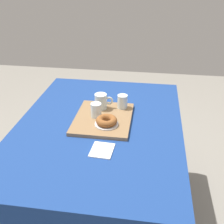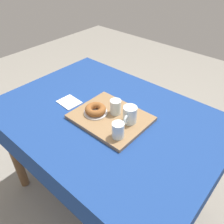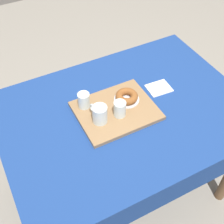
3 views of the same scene
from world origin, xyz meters
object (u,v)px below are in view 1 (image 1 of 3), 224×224
Objects in this scene: tea_mug_left at (101,102)px; sugar_donut_left at (107,121)px; water_glass_far at (96,111)px; donut_plate_left at (107,124)px; dining_table at (99,139)px; water_glass_near at (122,102)px; serving_tray at (103,119)px; paper_napkin at (102,150)px.

sugar_donut_left is (-0.19, -0.07, -0.02)m from tea_mug_left.
donut_plate_left is (-0.08, -0.08, -0.04)m from water_glass_far.
dining_table is 15.46× the size of water_glass_near.
dining_table is 10.96× the size of sugar_donut_left.
water_glass_near is 0.19m from water_glass_far.
sugar_donut_left reaches higher than dining_table.
dining_table is 0.23m from tea_mug_left.
serving_tray is 0.30m from paper_napkin.
sugar_donut_left is at bearing -137.78° from water_glass_far.
water_glass_far is at bearing 27.76° from dining_table.
tea_mug_left is 0.42m from paper_napkin.
serving_tray is at bearing 22.46° from donut_plate_left.
tea_mug_left is (0.15, 0.01, 0.17)m from dining_table.
water_glass_far reaches higher than paper_napkin.
dining_table is 0.16m from sugar_donut_left.
donut_plate_left is at bearing 0.00° from sugar_donut_left.
sugar_donut_left is at bearing 3.50° from paper_napkin.
donut_plate_left reaches higher than serving_tray.
tea_mug_left is 0.13m from water_glass_near.
water_glass_near reaches higher than serving_tray.
water_glass_far is 0.11m from sugar_donut_left.
donut_plate_left is 1.04× the size of paper_napkin.
donut_plate_left is (-0.22, 0.06, -0.03)m from water_glass_near.
sugar_donut_left is 0.92× the size of paper_napkin.
paper_napkin is at bearing 173.46° from water_glass_near.
dining_table is 0.28m from paper_napkin.
sugar_donut_left is 0.22m from paper_napkin.
water_glass_far is at bearing 16.47° from paper_napkin.
serving_tray is at bearing 22.46° from sugar_donut_left.
dining_table is at bearing -152.24° from water_glass_far.
donut_plate_left reaches higher than dining_table.
paper_napkin is (-0.22, -0.01, -0.02)m from donut_plate_left.
paper_napkin is at bearing -171.00° from serving_tray.
tea_mug_left is at bearing 5.47° from dining_table.
serving_tray is 3.39× the size of sugar_donut_left.
water_glass_near and water_glass_far have the same top height.
water_glass_near is at bearing -35.72° from serving_tray.
donut_plate_left is (-0.19, -0.07, -0.04)m from tea_mug_left.
water_glass_near is at bearing -32.04° from dining_table.
water_glass_near is at bearing -16.14° from sugar_donut_left.
sugar_donut_left is at bearing 0.00° from donut_plate_left.
water_glass_far is at bearing 174.71° from tea_mug_left.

